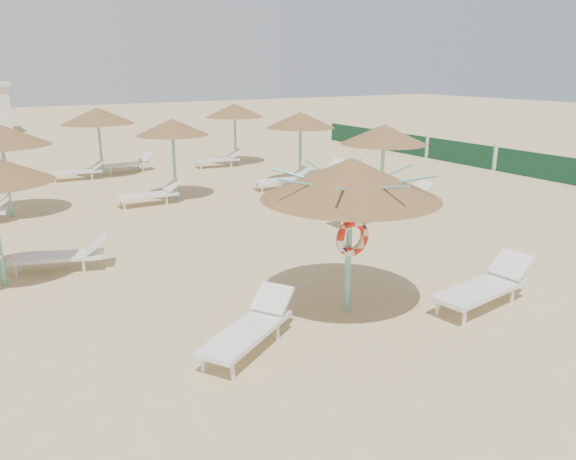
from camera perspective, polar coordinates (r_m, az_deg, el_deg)
ground at (r=10.48m, az=5.07°, el=-7.79°), size 120.00×120.00×0.00m
main_palapa at (r=9.63m, az=6.40°, el=5.16°), size 3.11×3.11×2.79m
lounger_main_a at (r=8.90m, az=-3.80°, el=-9.79°), size 2.07×1.61×0.75m
lounger_main_b at (r=10.97m, az=19.48°, el=-5.34°), size 2.34×0.97×0.83m
palapa_field at (r=19.77m, az=-15.13°, el=10.04°), size 15.17×13.64×2.72m
windbreak_fence at (r=26.71m, az=17.06°, el=7.51°), size 0.08×19.84×1.10m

